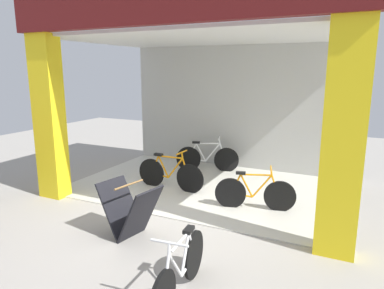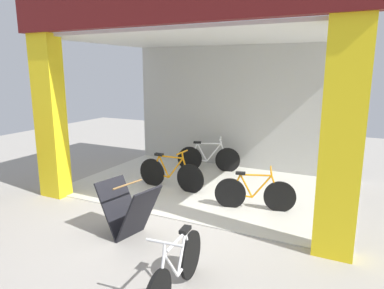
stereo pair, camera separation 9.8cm
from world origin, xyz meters
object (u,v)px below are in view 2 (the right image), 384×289
Objects in this scene: sandwich_board_sign at (129,210)px; bicycle_inside_0 at (254,193)px; bicycle_inside_2 at (208,158)px; bicycle_inside_1 at (170,174)px; bicycle_parked_0 at (176,271)px.

bicycle_inside_0 is at bearing 52.66° from sandwich_board_sign.
bicycle_inside_1 is at bearing -95.93° from bicycle_inside_2.
bicycle_inside_2 is 1.54× the size of sandwich_board_sign.
sandwich_board_sign is at bearing -127.34° from bicycle_inside_0.
bicycle_inside_1 is at bearing 103.41° from sandwich_board_sign.
bicycle_inside_2 is at bearing 132.60° from bicycle_inside_0.
bicycle_inside_0 is 0.90× the size of bicycle_inside_1.
bicycle_inside_0 is 2.37m from sandwich_board_sign.
sandwich_board_sign is (0.35, -3.83, 0.08)m from bicycle_inside_2.
sandwich_board_sign is at bearing 144.21° from bicycle_parked_0.
bicycle_inside_1 is 3.72m from bicycle_parked_0.
bicycle_parked_0 is (-0.04, -2.89, 0.01)m from bicycle_inside_0.
bicycle_inside_2 reaches higher than sandwich_board_sign.
bicycle_inside_0 is 2.89m from bicycle_parked_0.
bicycle_inside_1 is 1.04× the size of bicycle_inside_2.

